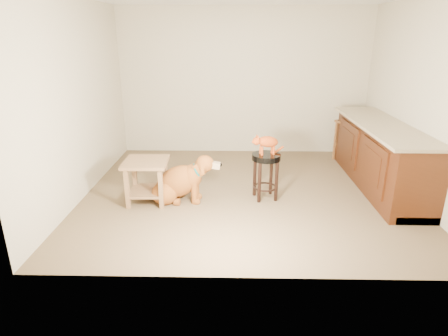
{
  "coord_description": "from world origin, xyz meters",
  "views": [
    {
      "loc": [
        -0.21,
        -4.92,
        2.12
      ],
      "look_at": [
        -0.31,
        -0.24,
        0.45
      ],
      "focal_mm": 30.0,
      "sensor_mm": 36.0,
      "label": 1
    }
  ],
  "objects_px": {
    "padded_stool": "(266,167)",
    "side_table": "(147,175)",
    "wood_stool": "(349,140)",
    "tabby_kitten": "(266,142)",
    "golden_retriever": "(179,182)"
  },
  "relations": [
    {
      "from": "wood_stool",
      "to": "golden_retriever",
      "type": "bearing_deg",
      "value": -147.48
    },
    {
      "from": "padded_stool",
      "to": "side_table",
      "type": "distance_m",
      "value": 1.58
    },
    {
      "from": "side_table",
      "to": "padded_stool",
      "type": "bearing_deg",
      "value": 5.61
    },
    {
      "from": "padded_stool",
      "to": "tabby_kitten",
      "type": "height_order",
      "value": "tabby_kitten"
    },
    {
      "from": "padded_stool",
      "to": "side_table",
      "type": "relative_size",
      "value": 1.08
    },
    {
      "from": "golden_retriever",
      "to": "tabby_kitten",
      "type": "bearing_deg",
      "value": 7.89
    },
    {
      "from": "wood_stool",
      "to": "tabby_kitten",
      "type": "bearing_deg",
      "value": -134.2
    },
    {
      "from": "side_table",
      "to": "tabby_kitten",
      "type": "height_order",
      "value": "tabby_kitten"
    },
    {
      "from": "wood_stool",
      "to": "tabby_kitten",
      "type": "height_order",
      "value": "tabby_kitten"
    },
    {
      "from": "wood_stool",
      "to": "side_table",
      "type": "relative_size",
      "value": 1.24
    },
    {
      "from": "padded_stool",
      "to": "wood_stool",
      "type": "relative_size",
      "value": 0.88
    },
    {
      "from": "padded_stool",
      "to": "golden_retriever",
      "type": "distance_m",
      "value": 1.18
    },
    {
      "from": "padded_stool",
      "to": "golden_retriever",
      "type": "bearing_deg",
      "value": -174.67
    },
    {
      "from": "padded_stool",
      "to": "side_table",
      "type": "bearing_deg",
      "value": -174.39
    },
    {
      "from": "padded_stool",
      "to": "tabby_kitten",
      "type": "relative_size",
      "value": 1.39
    }
  ]
}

